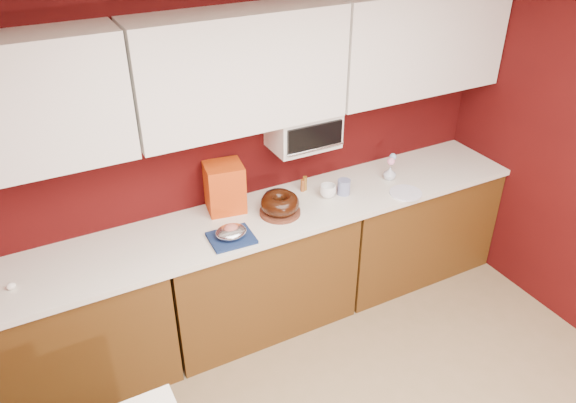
% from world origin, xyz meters
% --- Properties ---
extents(ceiling, '(4.00, 4.50, 0.02)m').
position_xyz_m(ceiling, '(0.00, 0.00, 2.50)').
color(ceiling, white).
rests_on(ceiling, wall_back).
extents(wall_back, '(4.00, 0.02, 2.50)m').
position_xyz_m(wall_back, '(0.00, 2.25, 1.25)').
color(wall_back, '#3E0808').
rests_on(wall_back, floor).
extents(base_cabinet_left, '(1.31, 0.58, 0.86)m').
position_xyz_m(base_cabinet_left, '(-1.33, 1.94, 0.43)').
color(base_cabinet_left, '#533210').
rests_on(base_cabinet_left, floor).
extents(base_cabinet_center, '(1.31, 0.58, 0.86)m').
position_xyz_m(base_cabinet_center, '(0.00, 1.94, 0.43)').
color(base_cabinet_center, '#533210').
rests_on(base_cabinet_center, floor).
extents(base_cabinet_right, '(1.31, 0.58, 0.86)m').
position_xyz_m(base_cabinet_right, '(1.33, 1.94, 0.43)').
color(base_cabinet_right, '#533210').
rests_on(base_cabinet_right, floor).
extents(countertop, '(4.00, 0.62, 0.04)m').
position_xyz_m(countertop, '(0.00, 1.94, 0.88)').
color(countertop, white).
rests_on(countertop, base_cabinet_center).
extents(upper_cabinet_center, '(1.31, 0.33, 0.70)m').
position_xyz_m(upper_cabinet_center, '(0.00, 2.08, 1.85)').
color(upper_cabinet_center, white).
rests_on(upper_cabinet_center, wall_back).
extents(upper_cabinet_right, '(1.31, 0.33, 0.70)m').
position_xyz_m(upper_cabinet_right, '(1.33, 2.08, 1.85)').
color(upper_cabinet_right, white).
rests_on(upper_cabinet_right, wall_back).
extents(toaster_oven, '(0.45, 0.30, 0.25)m').
position_xyz_m(toaster_oven, '(0.45, 2.10, 1.38)').
color(toaster_oven, white).
rests_on(toaster_oven, upper_cabinet_center).
extents(toaster_oven_door, '(0.40, 0.02, 0.18)m').
position_xyz_m(toaster_oven_door, '(0.45, 1.94, 1.38)').
color(toaster_oven_door, black).
rests_on(toaster_oven_door, toaster_oven).
extents(toaster_oven_handle, '(0.42, 0.02, 0.02)m').
position_xyz_m(toaster_oven_handle, '(0.45, 1.93, 1.30)').
color(toaster_oven_handle, silver).
rests_on(toaster_oven_handle, toaster_oven).
extents(cake_base, '(0.36, 0.36, 0.03)m').
position_xyz_m(cake_base, '(0.17, 1.90, 0.91)').
color(cake_base, '#5A2B1B').
rests_on(cake_base, countertop).
extents(bundt_cake, '(0.34, 0.34, 0.10)m').
position_xyz_m(bundt_cake, '(0.17, 1.90, 0.98)').
color(bundt_cake, black).
rests_on(bundt_cake, cake_base).
extents(navy_towel, '(0.28, 0.24, 0.02)m').
position_xyz_m(navy_towel, '(-0.23, 1.78, 0.91)').
color(navy_towel, '#15254F').
rests_on(navy_towel, countertop).
extents(foil_ham_nest, '(0.23, 0.20, 0.07)m').
position_xyz_m(foil_ham_nest, '(-0.23, 1.78, 0.96)').
color(foil_ham_nest, silver).
rests_on(foil_ham_nest, navy_towel).
extents(roasted_ham, '(0.11, 0.10, 0.06)m').
position_xyz_m(roasted_ham, '(-0.23, 1.78, 0.98)').
color(roasted_ham, '#B66053').
rests_on(roasted_ham, foil_ham_nest).
extents(pandoro_box, '(0.28, 0.26, 0.33)m').
position_xyz_m(pandoro_box, '(-0.13, 2.13, 1.07)').
color(pandoro_box, '#AD200B').
rests_on(pandoro_box, countertop).
extents(dark_pan, '(0.20, 0.20, 0.03)m').
position_xyz_m(dark_pan, '(0.24, 2.07, 0.92)').
color(dark_pan, black).
rests_on(dark_pan, countertop).
extents(coffee_mug, '(0.14, 0.14, 0.11)m').
position_xyz_m(coffee_mug, '(0.56, 1.94, 0.96)').
color(coffee_mug, white).
rests_on(coffee_mug, countertop).
extents(blue_jar, '(0.10, 0.10, 0.11)m').
position_xyz_m(blue_jar, '(0.69, 1.93, 0.95)').
color(blue_jar, navy).
rests_on(blue_jar, countertop).
extents(flower_vase, '(0.08, 0.08, 0.11)m').
position_xyz_m(flower_vase, '(1.10, 1.95, 0.96)').
color(flower_vase, silver).
rests_on(flower_vase, countertop).
extents(flower_pink, '(0.06, 0.06, 0.06)m').
position_xyz_m(flower_pink, '(1.10, 1.95, 1.05)').
color(flower_pink, pink).
rests_on(flower_pink, flower_vase).
extents(flower_blue, '(0.05, 0.05, 0.05)m').
position_xyz_m(flower_blue, '(1.13, 1.97, 1.07)').
color(flower_blue, '#83ACD1').
rests_on(flower_blue, flower_vase).
extents(china_plate, '(0.26, 0.26, 0.01)m').
position_xyz_m(china_plate, '(1.07, 1.72, 0.91)').
color(china_plate, white).
rests_on(china_plate, countertop).
extents(amber_bottle, '(0.04, 0.04, 0.09)m').
position_xyz_m(amber_bottle, '(0.45, 2.10, 0.95)').
color(amber_bottle, brown).
rests_on(amber_bottle, countertop).
extents(egg_right, '(0.06, 0.06, 0.04)m').
position_xyz_m(egg_right, '(-1.49, 1.90, 0.92)').
color(egg_right, white).
rests_on(egg_right, countertop).
extents(amber_bottle_tall, '(0.04, 0.04, 0.11)m').
position_xyz_m(amber_bottle_tall, '(0.47, 2.10, 0.95)').
color(amber_bottle_tall, brown).
rests_on(amber_bottle_tall, countertop).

